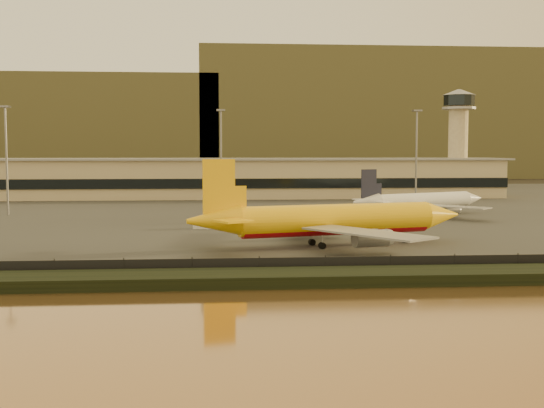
{
  "coord_description": "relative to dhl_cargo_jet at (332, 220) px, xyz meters",
  "views": [
    {
      "loc": [
        -10.93,
        -93.53,
        15.21
      ],
      "look_at": [
        -2.47,
        12.0,
        6.89
      ],
      "focal_mm": 45.0,
      "sensor_mm": 36.0,
      "label": 1
    }
  ],
  "objects": [
    {
      "name": "terminal_building",
      "position": [
        -21.38,
        114.14,
        1.93
      ],
      "size": [
        202.0,
        25.0,
        12.6
      ],
      "color": "tan",
      "rests_on": "tarmac"
    },
    {
      "name": "white_narrowbody_jet",
      "position": [
        29.12,
        48.74,
        -0.85
      ],
      "size": [
        36.04,
        34.06,
        10.91
      ],
      "rotation": [
        0.0,
        0.0,
        0.42
      ],
      "color": "white",
      "rests_on": "tarmac"
    },
    {
      "name": "gse_vehicle_white",
      "position": [
        -20.38,
        26.13,
        -3.15
      ],
      "size": [
        4.36,
        2.13,
        1.92
      ],
      "primitive_type": "cube",
      "rotation": [
        0.0,
        0.0,
        -0.05
      ],
      "color": "white",
      "rests_on": "tarmac"
    },
    {
      "name": "perimeter_fence",
      "position": [
        -6.86,
        -24.41,
        -3.01
      ],
      "size": [
        300.0,
        0.05,
        2.2
      ],
      "primitive_type": "cube",
      "color": "black",
      "rests_on": "tarmac"
    },
    {
      "name": "distant_hills",
      "position": [
        -27.6,
        328.59,
        27.08
      ],
      "size": [
        470.0,
        160.0,
        70.0
      ],
      "color": "brown",
      "rests_on": "ground"
    },
    {
      "name": "tarmac",
      "position": [
        -6.86,
        83.59,
        -4.21
      ],
      "size": [
        320.0,
        220.0,
        0.2
      ],
      "primitive_type": "cube",
      "color": "#2D2D2D",
      "rests_on": "ground"
    },
    {
      "name": "ground",
      "position": [
        -6.86,
        -11.41,
        -4.31
      ],
      "size": [
        900.0,
        900.0,
        0.0
      ],
      "primitive_type": "plane",
      "color": "black",
      "rests_on": "ground"
    },
    {
      "name": "apron_light_masts",
      "position": [
        8.14,
        63.59,
        11.39
      ],
      "size": [
        152.2,
        12.2,
        25.4
      ],
      "color": "slate",
      "rests_on": "tarmac"
    },
    {
      "name": "gse_vehicle_yellow",
      "position": [
        11.75,
        16.27,
        -3.09
      ],
      "size": [
        4.55,
        2.07,
        2.04
      ],
      "primitive_type": "cube",
      "rotation": [
        0.0,
        0.0,
        -0.01
      ],
      "color": "yellow",
      "rests_on": "tarmac"
    },
    {
      "name": "dhl_cargo_jet",
      "position": [
        0.0,
        0.0,
        0.0
      ],
      "size": [
        45.64,
        43.82,
        13.77
      ],
      "rotation": [
        0.0,
        0.0,
        0.25
      ],
      "color": "yellow",
      "rests_on": "tarmac"
    },
    {
      "name": "embankment",
      "position": [
        -6.86,
        -28.41,
        -3.61
      ],
      "size": [
        320.0,
        7.0,
        1.4
      ],
      "primitive_type": "cube",
      "color": "black",
      "rests_on": "ground"
    },
    {
      "name": "control_tower",
      "position": [
        63.14,
        119.59,
        17.35
      ],
      "size": [
        11.2,
        11.2,
        35.5
      ],
      "color": "tan",
      "rests_on": "tarmac"
    }
  ]
}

